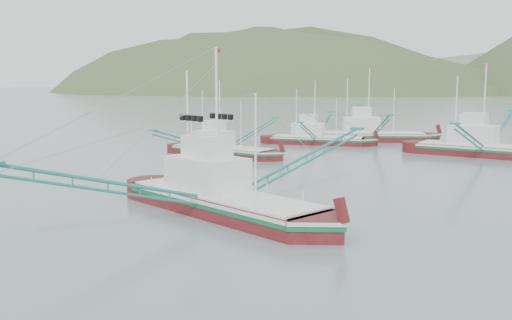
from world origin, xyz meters
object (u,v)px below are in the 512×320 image
at_px(bg_boat_left, 222,144).
at_px(bg_boat_extra, 316,133).
at_px(bg_boat_far, 371,125).
at_px(main_boat, 221,179).
at_px(bg_boat_right, 485,142).

relative_size(bg_boat_left, bg_boat_extra, 1.01).
bearing_deg(bg_boat_far, bg_boat_extra, -152.05).
bearing_deg(main_boat, bg_boat_right, 91.50).
distance_m(main_boat, bg_boat_right, 40.63).
distance_m(bg_boat_right, bg_boat_far, 19.23).
relative_size(main_boat, bg_boat_left, 1.21).
relative_size(bg_boat_right, bg_boat_extra, 1.23).
height_order(main_boat, bg_boat_left, main_boat).
height_order(bg_boat_right, bg_boat_far, bg_boat_right).
xyz_separation_m(main_boat, bg_boat_right, (12.48, 38.66, -0.62)).
height_order(bg_boat_far, bg_boat_extra, bg_boat_far).
distance_m(bg_boat_right, bg_boat_extra, 22.16).
bearing_deg(bg_boat_far, bg_boat_right, -55.65).
bearing_deg(bg_boat_left, main_boat, -53.09).
distance_m(bg_boat_left, bg_boat_far, 26.09).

